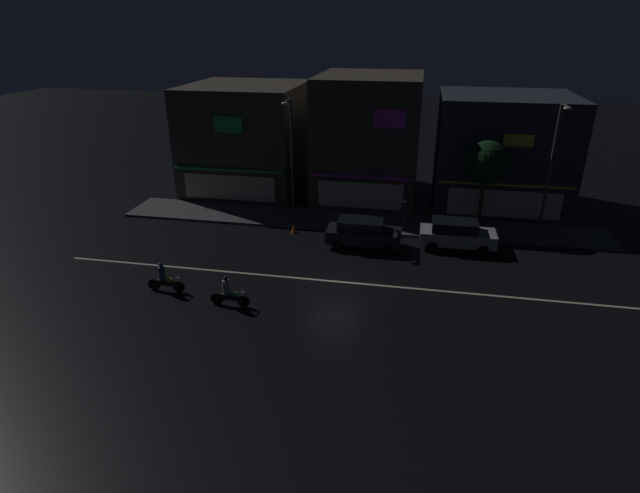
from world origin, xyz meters
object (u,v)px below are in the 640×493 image
object	(u,v)px
pedestrian_on_sidewalk	(403,216)
parked_car_trailing	(363,233)
parked_car_near_kerb	(457,234)
motorcycle_lead	(165,279)
motorcycle_following	(229,293)
streetlamp_west	(291,151)
traffic_cone	(294,228)
streetlamp_mid	(553,159)

from	to	relation	value
pedestrian_on_sidewalk	parked_car_trailing	world-z (taller)	pedestrian_on_sidewalk
pedestrian_on_sidewalk	parked_car_trailing	size ratio (longest dim) A/B	0.44
pedestrian_on_sidewalk	parked_car_near_kerb	world-z (taller)	pedestrian_on_sidewalk
pedestrian_on_sidewalk	motorcycle_lead	world-z (taller)	pedestrian_on_sidewalk
parked_car_near_kerb	motorcycle_following	distance (m)	13.90
pedestrian_on_sidewalk	motorcycle_lead	distance (m)	15.09
streetlamp_west	motorcycle_following	xyz separation A→B (m)	(-0.26, -11.33, -4.07)
motorcycle_following	motorcycle_lead	bearing A→B (deg)	-5.57
parked_car_trailing	motorcycle_lead	world-z (taller)	parked_car_trailing
streetlamp_west	traffic_cone	distance (m)	4.88
streetlamp_west	streetlamp_mid	world-z (taller)	streetlamp_mid
motorcycle_lead	streetlamp_mid	bearing A→B (deg)	-148.22
parked_car_near_kerb	motorcycle_lead	world-z (taller)	parked_car_near_kerb
motorcycle_following	parked_car_trailing	bearing A→B (deg)	-117.04
parked_car_trailing	parked_car_near_kerb	bearing A→B (deg)	8.95
traffic_cone	streetlamp_west	bearing A→B (deg)	105.84
motorcycle_following	traffic_cone	bearing A→B (deg)	-88.66
pedestrian_on_sidewalk	parked_car_near_kerb	distance (m)	3.79
motorcycle_following	pedestrian_on_sidewalk	bearing A→B (deg)	-118.03
parked_car_near_kerb	motorcycle_lead	size ratio (longest dim) A/B	2.26
motorcycle_lead	streetlamp_west	bearing A→B (deg)	-108.25
parked_car_trailing	traffic_cone	xyz separation A→B (m)	(-4.49, 1.31, -0.59)
parked_car_near_kerb	motorcycle_following	size ratio (longest dim) A/B	2.26
motorcycle_lead	traffic_cone	bearing A→B (deg)	-115.39
pedestrian_on_sidewalk	parked_car_trailing	bearing A→B (deg)	-158.80
traffic_cone	parked_car_near_kerb	bearing A→B (deg)	-2.69
traffic_cone	parked_car_trailing	bearing A→B (deg)	-16.26
pedestrian_on_sidewalk	motorcycle_lead	xyz separation A→B (m)	(-11.09, -10.22, -0.39)
streetlamp_mid	traffic_cone	distance (m)	15.97
parked_car_near_kerb	traffic_cone	size ratio (longest dim) A/B	7.82
motorcycle_lead	motorcycle_following	distance (m)	3.65
parked_car_trailing	streetlamp_west	bearing A→B (deg)	146.95
parked_car_trailing	traffic_cone	distance (m)	4.71
parked_car_near_kerb	traffic_cone	bearing A→B (deg)	177.31
streetlamp_mid	pedestrian_on_sidewalk	size ratio (longest dim) A/B	4.18
streetlamp_west	pedestrian_on_sidewalk	distance (m)	8.14
streetlamp_west	motorcycle_following	bearing A→B (deg)	-91.33
streetlamp_west	motorcycle_following	size ratio (longest dim) A/B	4.11
parked_car_trailing	pedestrian_on_sidewalk	bearing A→B (deg)	52.97
parked_car_near_kerb	parked_car_trailing	bearing A→B (deg)	-171.05
pedestrian_on_sidewalk	traffic_cone	distance (m)	6.93
streetlamp_mid	traffic_cone	size ratio (longest dim) A/B	14.35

